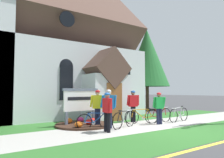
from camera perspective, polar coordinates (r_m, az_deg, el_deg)
name	(u,v)px	position (r m, az deg, el deg)	size (l,w,h in m)	color
ground	(116,120)	(11.99, 1.13, -11.22)	(140.00, 140.00, 0.00)	#3D3D3F
sidewalk_slab	(99,131)	(8.80, -3.65, -14.04)	(32.00, 2.57, 0.01)	#A8A59E
grass_verge	(139,144)	(6.84, 7.53, -17.14)	(32.00, 2.39, 0.01)	#2D6628
church_lawn	(74,124)	(10.93, -10.30, -11.91)	(24.00, 2.28, 0.01)	#2D6628
curb_paint_stripe	(174,154)	(5.94, 16.74, -19.18)	(28.00, 0.16, 0.01)	yellow
church_building	(39,50)	(15.45, -19.44, 7.50)	(12.47, 9.94, 12.63)	silver
church_sign	(81,101)	(10.29, -8.52, -5.96)	(1.92, 0.23, 1.77)	slate
flower_bed	(83,124)	(10.15, -7.93, -12.16)	(2.63, 2.63, 0.34)	#382319
bicycle_green	(95,121)	(9.23, -4.56, -11.31)	(1.71, 0.30, 0.78)	black
bicycle_blue	(179,115)	(11.93, 17.89, -9.25)	(1.77, 0.25, 0.86)	black
bicycle_black	(124,119)	(9.46, 3.31, -10.96)	(1.68, 0.59, 0.84)	black
bicycle_orange	(142,116)	(10.73, 8.20, -10.06)	(1.71, 0.67, 0.81)	black
bicycle_yellow	(159,115)	(11.33, 12.82, -9.62)	(1.76, 0.08, 0.82)	black
cyclist_in_blue_jersey	(133,104)	(11.17, 5.80, -6.73)	(0.63, 0.34, 1.67)	black
cyclist_in_green_jersey	(159,106)	(10.66, 12.78, -7.20)	(0.60, 0.39, 1.58)	#191E38
cyclist_in_white_jersey	(98,105)	(9.78, -3.96, -7.11)	(0.58, 0.48, 1.70)	#191E38
cyclist_in_red_jersey	(107,109)	(8.43, -1.33, -8.27)	(0.26, 0.72, 1.58)	black
cyclist_in_yellow_jersey	(109,105)	(9.28, -0.94, -7.25)	(0.57, 0.53, 1.71)	#191E38
roadside_conifer	(147,58)	(19.55, 9.54, 5.78)	(4.05, 4.05, 7.40)	#3D2D1E
distant_hill	(29,96)	(82.95, -21.89, -4.28)	(103.66, 47.66, 18.88)	#847A5B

